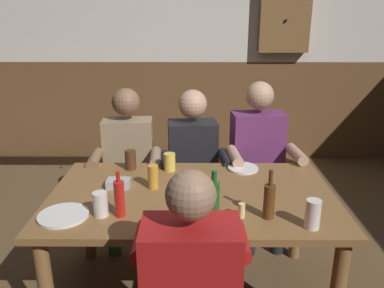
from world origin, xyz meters
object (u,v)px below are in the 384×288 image
(plate_0, at_px, (63,215))
(pint_glass_0, at_px, (131,160))
(bottle_2, at_px, (214,197))
(pint_glass_1, at_px, (101,204))
(pint_glass_3, at_px, (153,177))
(pint_glass_4, at_px, (170,162))
(bottle_0, at_px, (119,198))
(dining_table, at_px, (192,208))
(bottle_1, at_px, (269,200))
(table_candle, at_px, (242,210))
(person_3, at_px, (191,282))
(pint_glass_2, at_px, (313,214))
(condiment_caddy, at_px, (118,183))
(wall_dart_cabinet, at_px, (285,20))
(plate_1, at_px, (243,168))
(person_0, at_px, (128,159))
(person_1, at_px, (193,158))
(person_2, at_px, (259,155))

(plate_0, relative_size, pint_glass_0, 1.98)
(bottle_2, relative_size, pint_glass_1, 1.86)
(pint_glass_3, distance_m, pint_glass_4, 0.29)
(bottle_0, distance_m, pint_glass_4, 0.67)
(dining_table, height_order, bottle_1, bottle_1)
(table_candle, xyz_separation_m, pint_glass_1, (-0.74, 0.01, 0.03))
(bottle_1, distance_m, pint_glass_3, 0.74)
(pint_glass_3, bearing_deg, person_3, -73.47)
(bottle_0, bearing_deg, pint_glass_2, -6.59)
(condiment_caddy, relative_size, bottle_0, 0.55)
(pint_glass_4, bearing_deg, bottle_1, -49.00)
(bottle_2, xyz_separation_m, pint_glass_2, (0.49, -0.14, -0.02))
(bottle_1, relative_size, pint_glass_4, 2.23)
(table_candle, relative_size, bottle_2, 0.32)
(bottle_1, xyz_separation_m, wall_dart_cabinet, (0.62, 2.73, 0.84))
(dining_table, xyz_separation_m, plate_0, (-0.68, -0.28, 0.10))
(person_3, bearing_deg, bottle_2, 75.66)
(plate_0, relative_size, pint_glass_1, 1.98)
(condiment_caddy, xyz_separation_m, pint_glass_4, (0.30, 0.27, 0.04))
(table_candle, xyz_separation_m, bottle_2, (-0.15, 0.04, 0.06))
(person_3, xyz_separation_m, plate_1, (0.35, 1.10, 0.07))
(person_0, distance_m, pint_glass_2, 1.56)
(pint_glass_1, bearing_deg, person_1, 63.88)
(person_0, bearing_deg, plate_0, 76.26)
(table_candle, height_order, wall_dart_cabinet, wall_dart_cabinet)
(table_candle, bearing_deg, plate_1, 82.53)
(person_3, relative_size, pint_glass_2, 7.94)
(condiment_caddy, relative_size, wall_dart_cabinet, 0.20)
(person_1, xyz_separation_m, plate_0, (-0.69, -1.01, 0.06))
(person_3, bearing_deg, plate_0, 146.41)
(condiment_caddy, bearing_deg, bottle_2, -29.99)
(plate_0, relative_size, pint_glass_4, 2.18)
(plate_0, height_order, bottle_1, bottle_1)
(person_2, height_order, pint_glass_1, person_2)
(dining_table, height_order, person_0, person_0)
(dining_table, relative_size, pint_glass_1, 12.62)
(bottle_1, distance_m, pint_glass_4, 0.85)
(person_1, relative_size, bottle_0, 4.70)
(condiment_caddy, bearing_deg, wall_dart_cabinet, 57.99)
(pint_glass_1, bearing_deg, bottle_1, -1.11)
(table_candle, xyz_separation_m, wall_dart_cabinet, (0.76, 2.73, 0.90))
(person_0, relative_size, person_3, 1.00)
(pint_glass_0, bearing_deg, table_candle, -43.84)
(condiment_caddy, relative_size, pint_glass_1, 1.05)
(pint_glass_3, bearing_deg, person_1, 69.39)
(plate_0, relative_size, pint_glass_2, 1.75)
(bottle_1, bearing_deg, dining_table, 144.91)
(dining_table, xyz_separation_m, pint_glass_2, (0.60, -0.38, 0.17))
(condiment_caddy, xyz_separation_m, bottle_1, (0.86, -0.37, 0.08))
(bottle_1, bearing_deg, plate_1, 94.61)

